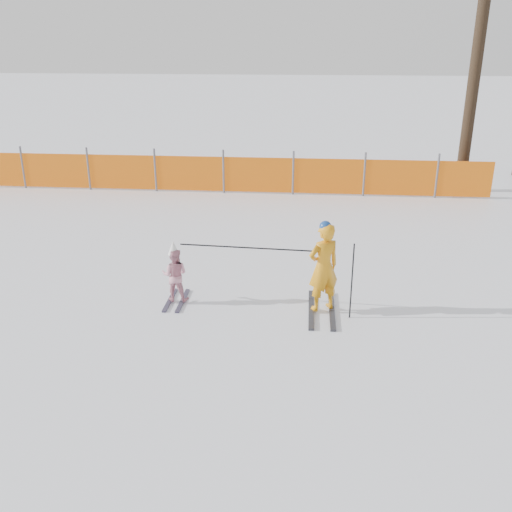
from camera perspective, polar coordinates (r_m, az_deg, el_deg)
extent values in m
plane|color=white|center=(9.06, -0.29, -7.05)|extent=(120.00, 120.00, 0.00)
cube|color=black|center=(9.59, 5.55, -5.33)|extent=(0.09, 1.42, 0.04)
cube|color=black|center=(9.60, 7.59, -5.39)|extent=(0.09, 1.42, 0.04)
imported|color=orange|center=(9.28, 6.77, -1.12)|extent=(0.65, 0.58, 1.49)
sphere|color=navy|center=(9.04, 6.95, 2.91)|extent=(0.20, 0.20, 0.20)
cube|color=black|center=(9.99, -8.60, -4.38)|extent=(0.09, 0.90, 0.03)
cube|color=black|center=(9.94, -7.36, -4.44)|extent=(0.09, 0.90, 0.03)
imported|color=pink|center=(9.77, -8.12, -1.88)|extent=(0.46, 0.36, 0.93)
cone|color=white|center=(9.59, -8.27, 0.85)|extent=(0.19, 0.19, 0.24)
cylinder|color=black|center=(9.18, 9.56, -2.54)|extent=(0.02, 0.02, 1.28)
cylinder|color=black|center=(9.29, -0.88, 0.84)|extent=(2.25, 0.15, 0.02)
cylinder|color=#595960|center=(18.42, -22.28, 8.20)|extent=(0.06, 0.06, 1.25)
cylinder|color=#595960|center=(17.59, -16.41, 8.37)|extent=(0.06, 0.06, 1.25)
cylinder|color=#595960|center=(16.97, -10.04, 8.45)|extent=(0.06, 0.06, 1.25)
cylinder|color=#595960|center=(16.56, -3.27, 8.43)|extent=(0.06, 0.06, 1.25)
cylinder|color=#595960|center=(16.39, 3.74, 8.29)|extent=(0.06, 0.06, 1.25)
cylinder|color=#595960|center=(16.47, 10.78, 8.02)|extent=(0.06, 0.06, 1.25)
cylinder|color=#595960|center=(16.78, 17.64, 7.64)|extent=(0.06, 0.06, 1.25)
cube|color=orange|center=(16.62, -4.10, 8.19)|extent=(15.52, 0.02, 1.00)
cylinder|color=black|center=(17.46, 20.93, 15.95)|extent=(0.32, 0.32, 6.16)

